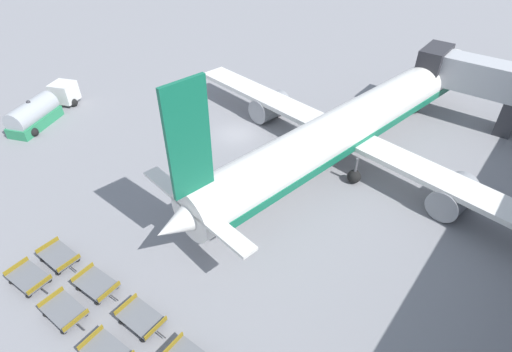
# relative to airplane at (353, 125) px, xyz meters

# --- Properties ---
(ground_plane) EXTENTS (500.00, 500.00, 0.00)m
(ground_plane) POSITION_rel_airplane_xyz_m (-10.78, -3.84, -3.27)
(ground_plane) COLOR gray
(airplane) EXTENTS (39.47, 42.05, 12.98)m
(airplane) POSITION_rel_airplane_xyz_m (0.00, 0.00, 0.00)
(airplane) COLOR white
(airplane) RESTS_ON ground_plane
(fuel_tanker_primary) EXTENTS (6.09, 9.65, 3.03)m
(fuel_tanker_primary) POSITION_rel_airplane_xyz_m (-29.13, -14.99, -1.99)
(fuel_tanker_primary) COLOR white
(fuel_tanker_primary) RESTS_ON ground_plane
(baggage_dolly_row_near_col_a) EXTENTS (3.53, 1.96, 0.92)m
(baggage_dolly_row_near_col_a) POSITION_rel_airplane_xyz_m (-9.20, -26.70, -2.79)
(baggage_dolly_row_near_col_a) COLOR slate
(baggage_dolly_row_near_col_a) RESTS_ON ground_plane
(baggage_dolly_row_near_col_b) EXTENTS (3.49, 1.87, 0.92)m
(baggage_dolly_row_near_col_b) POSITION_rel_airplane_xyz_m (-5.08, -26.59, -2.79)
(baggage_dolly_row_near_col_b) COLOR slate
(baggage_dolly_row_near_col_b) RESTS_ON ground_plane
(baggage_dolly_row_mid_a_col_a) EXTENTS (3.49, 1.86, 0.92)m
(baggage_dolly_row_mid_a_col_a) POSITION_rel_airplane_xyz_m (-9.36, -24.48, -2.79)
(baggage_dolly_row_mid_a_col_a) COLOR slate
(baggage_dolly_row_mid_a_col_a) RESTS_ON ground_plane
(baggage_dolly_row_mid_a_col_b) EXTENTS (3.52, 1.94, 0.92)m
(baggage_dolly_row_mid_a_col_b) POSITION_rel_airplane_xyz_m (-5.27, -24.21, -2.79)
(baggage_dolly_row_mid_a_col_b) COLOR slate
(baggage_dolly_row_mid_a_col_b) RESTS_ON ground_plane
(baggage_dolly_row_mid_a_col_c) EXTENTS (3.50, 1.89, 0.92)m
(baggage_dolly_row_mid_a_col_c) POSITION_rel_airplane_xyz_m (-1.01, -23.98, -2.79)
(baggage_dolly_row_mid_a_col_c) COLOR slate
(baggage_dolly_row_mid_a_col_c) RESTS_ON ground_plane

